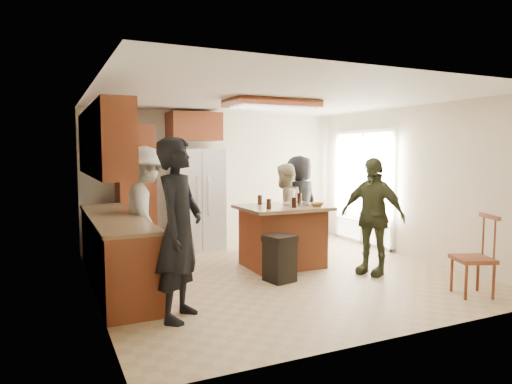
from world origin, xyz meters
name	(u,v)px	position (x,y,z in m)	size (l,w,h in m)	color
room_shell	(422,193)	(4.37, 1.64, 0.87)	(8.00, 5.20, 5.00)	tan
person_front_left	(179,229)	(-1.76, -1.15, 0.95)	(0.69, 0.51, 1.90)	black
person_behind_left	(284,209)	(0.69, 1.08, 0.78)	(0.75, 0.47, 1.55)	tan
person_behind_right	(299,203)	(1.13, 1.33, 0.84)	(0.82, 0.54, 1.68)	black
person_side_right	(372,216)	(1.22, -0.57, 0.84)	(0.98, 0.50, 1.67)	#343921
person_counter	(145,212)	(-1.76, 0.61, 0.91)	(1.18, 0.55, 1.83)	gray
left_cabinetry	(111,213)	(-2.24, 0.40, 0.96)	(0.64, 3.00, 2.30)	maroon
back_wall_units	(151,173)	(-1.33, 2.20, 1.38)	(1.80, 0.60, 2.45)	maroon
refrigerator	(196,199)	(-0.55, 2.12, 0.90)	(0.90, 0.76, 1.80)	white
kitchen_island	(282,236)	(0.26, 0.35, 0.47)	(1.28, 1.03, 0.93)	#9D4B28
island_items	(298,203)	(0.47, 0.26, 0.97)	(0.99, 0.75, 0.15)	silver
trash_bin	(280,258)	(-0.17, -0.37, 0.32)	(0.44, 0.44, 0.63)	black
spindle_chair	(475,259)	(1.70, -1.91, 0.45)	(0.54, 0.54, 0.99)	maroon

